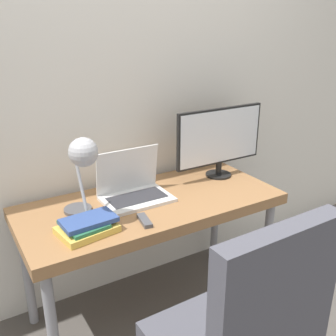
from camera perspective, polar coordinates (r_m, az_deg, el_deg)
name	(u,v)px	position (r m, az deg, el deg)	size (l,w,h in m)	color
wall_back	(117,81)	(2.27, -7.35, 12.42)	(8.00, 0.05, 2.60)	silver
desk	(151,212)	(2.15, -2.42, -6.40)	(1.40, 0.62, 0.71)	#996B42
laptop	(134,189)	(2.13, -4.99, -3.06)	(0.36, 0.25, 0.27)	silver
monitor	(220,139)	(2.39, 7.53, 4.25)	(0.60, 0.16, 0.42)	black
desk_lamp	(82,161)	(1.81, -12.30, 1.07)	(0.14, 0.30, 0.43)	#4C4C51
book_stack	(87,226)	(1.84, -11.69, -8.24)	(0.28, 0.23, 0.07)	gold
tv_remote	(145,220)	(1.90, -3.42, -7.61)	(0.06, 0.14, 0.02)	#4C4C51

